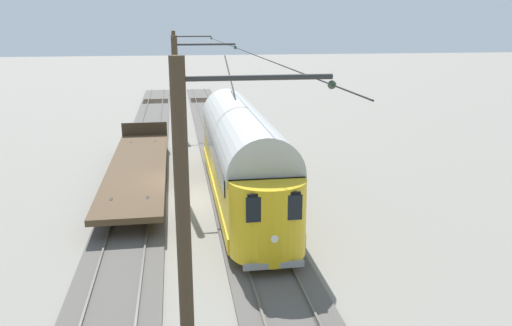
{
  "coord_description": "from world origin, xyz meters",
  "views": [
    {
      "loc": [
        0.41,
        22.33,
        7.81
      ],
      "look_at": [
        -3.01,
        0.73,
        1.82
      ],
      "focal_mm": 35.9,
      "sensor_mm": 36.0,
      "label": 1
    }
  ],
  "objects_px": {
    "catenary_pole_mid_near": "(179,112)",
    "flatcar_adjacent": "(138,166)",
    "track_end_bumper": "(146,142)",
    "vintage_streetcar": "(241,152)",
    "catenary_pole_foreground": "(176,79)",
    "catenary_pole_mid_far": "(188,243)"
  },
  "relations": [
    {
      "from": "catenary_pole_mid_near",
      "to": "flatcar_adjacent",
      "type": "bearing_deg",
      "value": -35.02
    },
    {
      "from": "flatcar_adjacent",
      "to": "track_end_bumper",
      "type": "xyz_separation_m",
      "value": [
        0.0,
        -7.53,
        -0.46
      ]
    },
    {
      "from": "flatcar_adjacent",
      "to": "vintage_streetcar",
      "type": "bearing_deg",
      "value": 144.68
    },
    {
      "from": "catenary_pole_foreground",
      "to": "catenary_pole_mid_near",
      "type": "bearing_deg",
      "value": 90.0
    },
    {
      "from": "flatcar_adjacent",
      "to": "catenary_pole_foreground",
      "type": "distance_m",
      "value": 13.87
    },
    {
      "from": "catenary_pole_mid_far",
      "to": "track_end_bumper",
      "type": "height_order",
      "value": "catenary_pole_mid_far"
    },
    {
      "from": "catenary_pole_mid_near",
      "to": "track_end_bumper",
      "type": "xyz_separation_m",
      "value": [
        2.13,
        -9.03,
        -3.41
      ]
    },
    {
      "from": "catenary_pole_mid_near",
      "to": "catenary_pole_mid_far",
      "type": "distance_m",
      "value": 14.88
    },
    {
      "from": "catenary_pole_foreground",
      "to": "catenary_pole_mid_far",
      "type": "bearing_deg",
      "value": 90.0
    },
    {
      "from": "catenary_pole_mid_far",
      "to": "track_end_bumper",
      "type": "xyz_separation_m",
      "value": [
        2.13,
        -23.91,
        -3.41
      ]
    },
    {
      "from": "catenary_pole_mid_far",
      "to": "track_end_bumper",
      "type": "bearing_deg",
      "value": -84.9
    },
    {
      "from": "vintage_streetcar",
      "to": "catenary_pole_mid_near",
      "type": "xyz_separation_m",
      "value": [
        2.69,
        -1.92,
        1.56
      ]
    },
    {
      "from": "catenary_pole_foreground",
      "to": "track_end_bumper",
      "type": "bearing_deg",
      "value": 69.98
    },
    {
      "from": "catenary_pole_foreground",
      "to": "catenary_pole_mid_near",
      "type": "xyz_separation_m",
      "value": [
        0.0,
        14.88,
        0.0
      ]
    },
    {
      "from": "catenary_pole_foreground",
      "to": "track_end_bumper",
      "type": "relative_size",
      "value": 4.05
    },
    {
      "from": "vintage_streetcar",
      "to": "catenary_pole_mid_near",
      "type": "distance_m",
      "value": 3.65
    },
    {
      "from": "catenary_pole_mid_near",
      "to": "catenary_pole_foreground",
      "type": "bearing_deg",
      "value": -90.0
    },
    {
      "from": "catenary_pole_foreground",
      "to": "catenary_pole_mid_far",
      "type": "distance_m",
      "value": 29.77
    },
    {
      "from": "vintage_streetcar",
      "to": "flatcar_adjacent",
      "type": "bearing_deg",
      "value": -35.32
    },
    {
      "from": "flatcar_adjacent",
      "to": "track_end_bumper",
      "type": "relative_size",
      "value": 8.19
    },
    {
      "from": "catenary_pole_mid_far",
      "to": "track_end_bumper",
      "type": "distance_m",
      "value": 24.25
    },
    {
      "from": "vintage_streetcar",
      "to": "catenary_pole_mid_near",
      "type": "bearing_deg",
      "value": -35.57
    }
  ]
}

